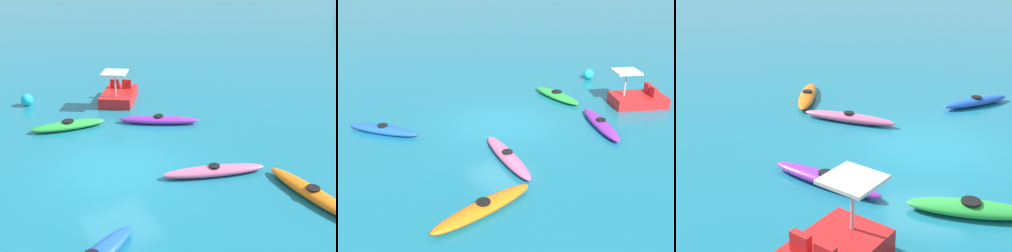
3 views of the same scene
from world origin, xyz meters
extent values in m
plane|color=#19728C|center=(0.00, 0.00, 0.00)|extent=(600.00, 600.00, 0.00)
ellipsoid|color=pink|center=(2.09, 2.56, 0.16)|extent=(1.72, 3.45, 0.32)
cylinder|color=black|center=(2.09, 2.56, 0.35)|extent=(0.47, 0.47, 0.05)
ellipsoid|color=green|center=(-4.01, -0.42, 0.16)|extent=(1.22, 3.08, 0.32)
cylinder|color=black|center=(-4.01, -0.42, 0.35)|extent=(0.54, 0.54, 0.05)
ellipsoid|color=purple|center=(-2.63, 3.10, 0.16)|extent=(2.36, 3.21, 0.32)
cylinder|color=black|center=(-2.63, 3.10, 0.35)|extent=(0.54, 0.54, 0.05)
ellipsoid|color=blue|center=(4.09, -2.46, 0.16)|extent=(1.98, 3.01, 0.32)
cylinder|color=black|center=(4.09, -2.46, 0.35)|extent=(0.53, 0.53, 0.05)
ellipsoid|color=orange|center=(4.68, 4.32, 0.16)|extent=(3.53, 0.67, 0.32)
cylinder|color=black|center=(4.68, 4.32, 0.35)|extent=(0.41, 0.41, 0.05)
cube|color=red|center=(-6.29, 3.32, 0.72)|extent=(0.38, 0.45, 0.44)
cylinder|color=#B2B2B7|center=(-5.44, 2.36, 1.05)|extent=(0.08, 0.08, 1.10)
cube|color=silver|center=(-5.44, 2.36, 1.64)|extent=(1.53, 1.53, 0.08)
camera|label=1|loc=(11.54, -4.72, 6.97)|focal=43.94mm
camera|label=2|loc=(11.05, 11.97, 6.96)|focal=45.42mm
camera|label=3|loc=(-13.63, 2.30, 5.97)|focal=49.75mm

